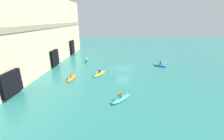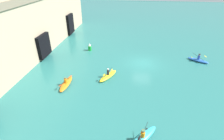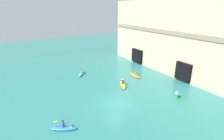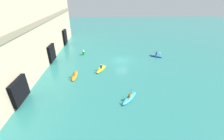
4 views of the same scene
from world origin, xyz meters
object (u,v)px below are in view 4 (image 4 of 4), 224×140
object	(u,v)px
kayak_yellow	(101,69)
kayak_cyan	(129,98)
kayak_blue	(156,56)
kayak_orange	(75,76)
marker_buoy	(83,52)

from	to	relation	value
kayak_yellow	kayak_cyan	distance (m)	9.54
kayak_blue	kayak_cyan	xyz separation A→B (m)	(-14.67, 8.08, 0.00)
kayak_orange	marker_buoy	size ratio (longest dim) A/B	2.62
marker_buoy	kayak_yellow	bearing A→B (deg)	-151.32
kayak_yellow	kayak_cyan	size ratio (longest dim) A/B	1.06
kayak_yellow	kayak_cyan	world-z (taller)	kayak_yellow
kayak_blue	kayak_orange	world-z (taller)	kayak_blue
kayak_cyan	kayak_blue	bearing A→B (deg)	9.64
kayak_blue	kayak_orange	distance (m)	18.56
kayak_blue	kayak_cyan	bearing A→B (deg)	92.94
kayak_yellow	marker_buoy	size ratio (longest dim) A/B	2.70
kayak_orange	marker_buoy	xyz separation A→B (m)	(10.08, -0.23, 0.36)
kayak_yellow	kayak_blue	world-z (taller)	kayak_yellow
kayak_cyan	kayak_orange	bearing A→B (deg)	91.81
kayak_blue	kayak_cyan	size ratio (longest dim) A/B	0.93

